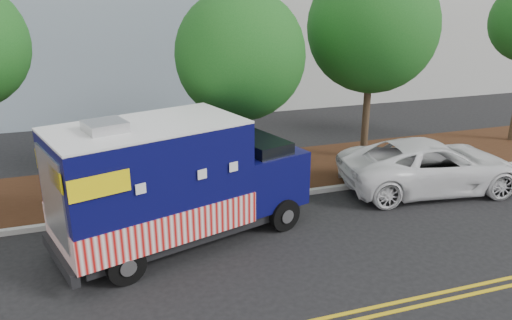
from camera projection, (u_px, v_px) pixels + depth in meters
name	position (u px, v px, depth m)	size (l,w,h in m)	color
ground	(230.00, 226.00, 13.68)	(120.00, 120.00, 0.00)	black
curb	(218.00, 204.00, 14.91)	(120.00, 0.18, 0.15)	#9E9E99
mulch_strip	(203.00, 179.00, 16.80)	(120.00, 4.00, 0.15)	black
tree_b	(240.00, 56.00, 15.11)	(3.99, 3.99, 6.25)	#38281C
tree_c	(373.00, 27.00, 17.22)	(4.55, 4.55, 7.17)	#38281C
sign_post	(88.00, 181.00, 13.62)	(0.06, 0.06, 2.40)	#473828
food_truck	(172.00, 186.00, 12.37)	(6.92, 4.16, 3.44)	black
white_car	(431.00, 165.00, 15.94)	(2.69, 5.83, 1.62)	white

